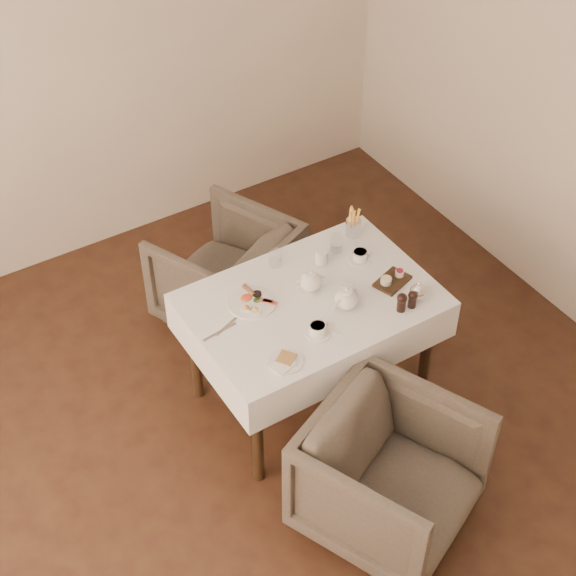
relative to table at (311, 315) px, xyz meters
The scene contains 20 objects.
table is the anchor object (origin of this frame).
armchair_near 0.95m from the table, 97.62° to the right, with size 0.75×0.77×0.70m, color #453E32.
armchair_far 0.90m from the table, 94.31° to the left, with size 0.72×0.74×0.67m, color #453E32.
breakfast_plate 0.34m from the table, 153.47° to the left, with size 0.25×0.25×0.03m.
side_plate 0.49m from the table, 138.90° to the right, with size 0.18×0.17×0.02m.
teapot_centre 0.20m from the table, 62.17° to the left, with size 0.16×0.13×0.13m, color white, non-canonical shape.
teapot_front 0.26m from the table, 52.48° to the right, with size 0.17×0.13×0.14m, color white, non-canonical shape.
creamer 0.34m from the table, 46.50° to the left, with size 0.07×0.07×0.08m, color white.
teacup_near 0.30m from the table, 116.84° to the right, with size 0.13×0.13×0.06m.
teacup_far 0.44m from the table, 16.83° to the left, with size 0.13×0.13×0.06m.
glass_left 0.37m from the table, 92.97° to the left, with size 0.07×0.07×0.10m, color silver.
glass_mid 0.25m from the table, 19.81° to the right, with size 0.06×0.06×0.09m, color silver.
glass_right 0.45m from the table, 38.02° to the left, with size 0.07×0.07×0.10m, color silver.
condiment_board 0.47m from the table, 15.45° to the right, with size 0.22×0.18×0.05m.
pepper_mill_left 0.50m from the table, 42.54° to the right, with size 0.05×0.05×0.11m, color black, non-canonical shape.
pepper_mill_right 0.55m from the table, 38.36° to the right, with size 0.05×0.05×0.10m, color black, non-canonical shape.
silver_pot 0.58m from the table, 32.14° to the right, with size 0.11×0.09×0.12m, color white, non-canonical shape.
fries_cup 0.62m from the table, 33.30° to the left, with size 0.09×0.09×0.18m.
cutlery_fork 0.48m from the table, behind, with size 0.02×0.20×0.00m, color silver.
cutlery_knife 0.54m from the table, behind, with size 0.02×0.20×0.00m, color silver.
Camera 1 is at (-1.38, -2.23, 3.89)m, focal length 55.00 mm.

